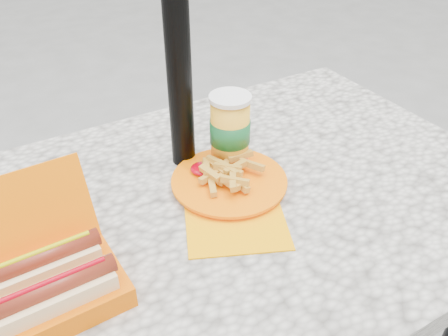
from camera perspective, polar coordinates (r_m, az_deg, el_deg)
picnic_table at (r=1.00m, az=-0.37°, el=-8.71°), size 1.20×0.80×0.75m
hotdog_box at (r=0.77m, az=-20.66°, el=-12.93°), size 0.23×0.21×0.17m
fries_plate at (r=0.95m, az=0.54°, el=-1.74°), size 0.28×0.33×0.05m
soda_cup at (r=0.98m, az=0.72°, el=4.49°), size 0.09×0.09×0.16m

